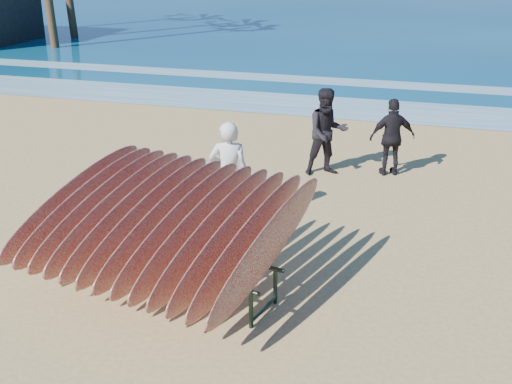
% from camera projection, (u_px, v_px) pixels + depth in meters
% --- Properties ---
extents(ground, '(120.00, 120.00, 0.00)m').
position_uv_depth(ground, '(240.00, 274.00, 9.12)').
color(ground, tan).
rests_on(ground, ground).
extents(foam_near, '(160.00, 160.00, 0.00)m').
position_uv_depth(foam_near, '(348.00, 108.00, 18.04)').
color(foam_near, white).
rests_on(foam_near, ground).
extents(foam_far, '(160.00, 160.00, 0.00)m').
position_uv_depth(foam_far, '(364.00, 83.00, 21.16)').
color(foam_far, white).
rests_on(foam_far, ground).
extents(surfboard_rack, '(3.75, 3.64, 1.65)m').
position_uv_depth(surfboard_rack, '(164.00, 221.00, 8.42)').
color(surfboard_rack, black).
rests_on(surfboard_rack, ground).
extents(person_white, '(0.72, 0.55, 1.76)m').
position_uv_depth(person_white, '(229.00, 174.00, 10.41)').
color(person_white, silver).
rests_on(person_white, ground).
extents(person_dark_a, '(1.06, 0.98, 1.75)m').
position_uv_depth(person_dark_a, '(327.00, 132.00, 12.68)').
color(person_dark_a, black).
rests_on(person_dark_a, ground).
extents(person_dark_b, '(0.99, 0.69, 1.55)m').
position_uv_depth(person_dark_b, '(392.00, 137.00, 12.69)').
color(person_dark_b, black).
rests_on(person_dark_b, ground).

